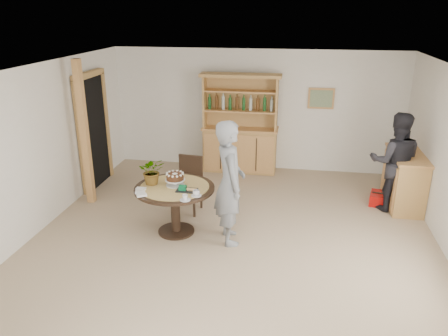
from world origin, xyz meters
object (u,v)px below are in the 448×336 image
dining_table (175,196)px  teen_boy (230,183)px  hutch (240,139)px  sideboard (404,179)px  adult_person (395,162)px  dining_chair (189,180)px  red_suitcase (388,200)px

dining_table → teen_boy: (0.85, -0.10, 0.31)m
hutch → sideboard: hutch is taller
hutch → sideboard: size_ratio=1.62×
teen_boy → adult_person: teen_boy is taller
dining_table → teen_boy: teen_boy is taller
dining_table → dining_chair: dining_chair is taller
hutch → dining_table: 2.95m
sideboard → dining_chair: (-3.63, -0.81, 0.06)m
sideboard → dining_table: size_ratio=1.05×
hutch → red_suitcase: size_ratio=3.03×
hutch → sideboard: 3.29m
dining_chair → red_suitcase: size_ratio=1.40×
dining_chair → teen_boy: (0.84, -0.93, 0.38)m
dining_chair → adult_person: bearing=16.7°
hutch → adult_person: hutch is taller
dining_chair → adult_person: adult_person is taller
teen_boy → red_suitcase: teen_boy is taller
hutch → adult_person: size_ratio=1.20×
dining_chair → sideboard: bearing=19.2°
adult_person → red_suitcase: adult_person is taller
teen_boy → red_suitcase: size_ratio=2.72×
hutch → red_suitcase: 3.15m
teen_boy → red_suitcase: 3.15m
sideboard → adult_person: (-0.25, -0.21, 0.38)m
hutch → sideboard: bearing=-22.2°
sideboard → teen_boy: bearing=-148.0°
teen_boy → adult_person: size_ratio=1.08×
sideboard → red_suitcase: sideboard is taller
red_suitcase → dining_chair: bearing=-155.0°
hutch → red_suitcase: bearing=-25.3°
sideboard → dining_chair: 3.72m
dining_table → adult_person: adult_person is taller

